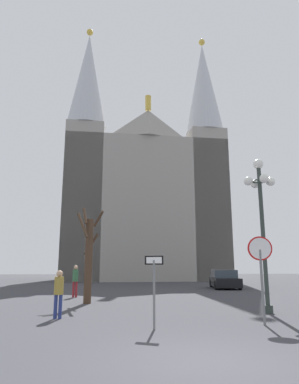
{
  "coord_description": "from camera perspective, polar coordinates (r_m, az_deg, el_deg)",
  "views": [
    {
      "loc": [
        -1.68,
        -6.78,
        1.8
      ],
      "look_at": [
        0.26,
        17.72,
        6.99
      ],
      "focal_mm": 32.11,
      "sensor_mm": 36.0,
      "label": 1
    }
  ],
  "objects": [
    {
      "name": "parked_car_near_black",
      "position": [
        27.7,
        12.35,
        -14.03
      ],
      "size": [
        2.37,
        4.24,
        1.39
      ],
      "color": "black",
      "rests_on": "ground"
    },
    {
      "name": "stop_sign",
      "position": [
        11.48,
        17.99,
        -11.04
      ],
      "size": [
        0.74,
        0.22,
        2.67
      ],
      "color": "slate",
      "rests_on": "ground"
    },
    {
      "name": "ground_plane",
      "position": [
        7.22,
        10.13,
        -26.18
      ],
      "size": [
        120.0,
        120.0,
        0.0
      ],
      "primitive_type": "plane",
      "color": "#38383D"
    },
    {
      "name": "street_lamp",
      "position": [
        14.36,
        18.07,
        -2.45
      ],
      "size": [
        1.29,
        1.29,
        6.02
      ],
      "color": "#2D3833",
      "rests_on": "ground"
    },
    {
      "name": "bare_tree",
      "position": [
        17.05,
        -10.08,
        -10.42
      ],
      "size": [
        1.37,
        1.36,
        4.57
      ],
      "color": "#473323",
      "rests_on": "ground"
    },
    {
      "name": "one_way_arrow_sign",
      "position": [
        10.23,
        0.76,
        -14.75
      ],
      "size": [
        0.53,
        0.26,
        2.05
      ],
      "color": "slate",
      "rests_on": "ground"
    },
    {
      "name": "pedestrian_standing",
      "position": [
        12.59,
        -14.84,
        -15.37
      ],
      "size": [
        0.32,
        0.32,
        1.59
      ],
      "color": "navy",
      "rests_on": "ground"
    },
    {
      "name": "cathedral",
      "position": [
        42.21,
        -0.9,
        -0.57
      ],
      "size": [
        19.37,
        12.27,
        30.67
      ],
      "color": "gray",
      "rests_on": "ground"
    },
    {
      "name": "pedestrian_walking",
      "position": [
        20.3,
        -12.21,
        -13.76
      ],
      "size": [
        0.32,
        0.32,
        1.74
      ],
      "color": "maroon",
      "rests_on": "ground"
    }
  ]
}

